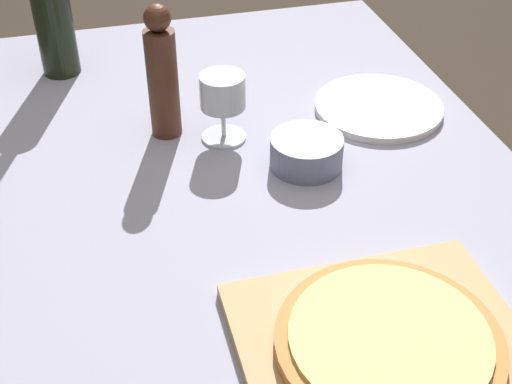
{
  "coord_description": "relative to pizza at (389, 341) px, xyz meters",
  "views": [
    {
      "loc": [
        -0.25,
        -0.81,
        1.43
      ],
      "look_at": [
        -0.03,
        0.0,
        0.8
      ],
      "focal_mm": 50.0,
      "sensor_mm": 36.0,
      "label": 1
    }
  ],
  "objects": [
    {
      "name": "wine_glass",
      "position": [
        -0.08,
        0.54,
        0.06
      ],
      "size": [
        0.08,
        0.08,
        0.12
      ],
      "color": "silver",
      "rests_on": "dining_table"
    },
    {
      "name": "cutting_board",
      "position": [
        0.0,
        0.0,
        -0.02
      ],
      "size": [
        0.36,
        0.32,
        0.02
      ],
      "color": "tan",
      "rests_on": "dining_table"
    },
    {
      "name": "pizza",
      "position": [
        0.0,
        0.0,
        0.0
      ],
      "size": [
        0.28,
        0.28,
        0.02
      ],
      "color": "#BC7A3D",
      "rests_on": "cutting_board"
    },
    {
      "name": "wine_bottle",
      "position": [
        -0.35,
        0.87,
        0.11
      ],
      "size": [
        0.08,
        0.08,
        0.36
      ],
      "color": "black",
      "rests_on": "dining_table"
    },
    {
      "name": "small_bowl",
      "position": [
        0.03,
        0.42,
        -0.0
      ],
      "size": [
        0.12,
        0.12,
        0.05
      ],
      "color": "slate",
      "rests_on": "dining_table"
    },
    {
      "name": "dining_table",
      "position": [
        -0.06,
        0.29,
        -0.12
      ],
      "size": [
        0.9,
        1.57,
        0.74
      ],
      "color": "#9393A8",
      "rests_on": "ground_plane"
    },
    {
      "name": "dinner_plate",
      "position": [
        0.22,
        0.56,
        -0.02
      ],
      "size": [
        0.24,
        0.24,
        0.01
      ],
      "color": "silver",
      "rests_on": "dining_table"
    },
    {
      "name": "pepper_mill",
      "position": [
        -0.18,
        0.58,
        0.09
      ],
      "size": [
        0.05,
        0.05,
        0.24
      ],
      "color": "#4C2819",
      "rests_on": "dining_table"
    }
  ]
}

